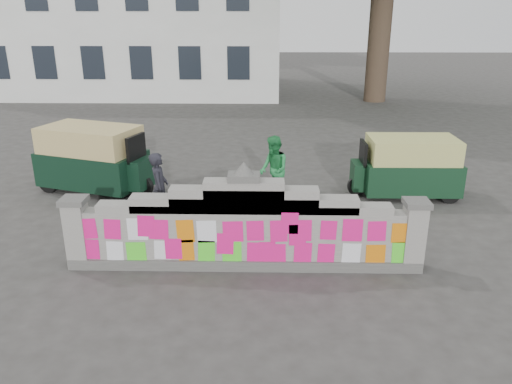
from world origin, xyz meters
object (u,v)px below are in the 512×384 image
cyclist_rider (160,200)px  rickshaw_right (408,166)px  rickshaw_left (94,158)px  pedestrian (274,170)px  cyclist_bike (161,213)px

cyclist_rider → rickshaw_right: bearing=-75.2°
rickshaw_left → rickshaw_right: bearing=16.7°
pedestrian → rickshaw_left: 4.67m
cyclist_bike → pedestrian: 3.05m
cyclist_bike → rickshaw_right: size_ratio=0.62×
cyclist_bike → cyclist_rider: cyclist_rider is taller
pedestrian → rickshaw_left: (-4.60, 0.76, 0.05)m
cyclist_rider → pedestrian: size_ratio=0.92×
cyclist_rider → pedestrian: bearing=-59.4°
cyclist_bike → pedestrian: (2.37, 1.89, 0.38)m
rickshaw_right → rickshaw_left: bearing=-2.2°
cyclist_bike → rickshaw_right: 6.22m
pedestrian → rickshaw_left: bearing=-118.0°
pedestrian → rickshaw_right: 3.40m
cyclist_bike → rickshaw_left: rickshaw_left is taller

